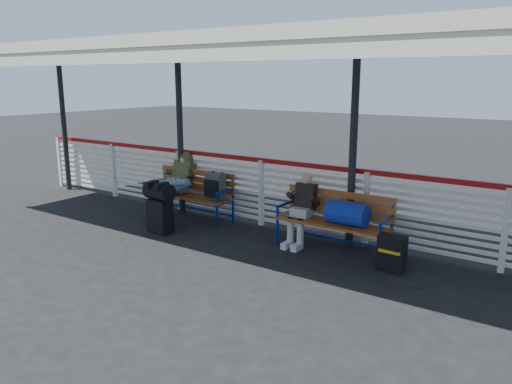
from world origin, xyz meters
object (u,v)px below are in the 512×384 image
Objects in this scene: bench_right at (341,215)px; suitcase_side at (392,253)px; bench_left at (200,188)px; companion_person at (302,208)px; luggage_stack at (160,206)px; traveler_man at (173,183)px.

bench_right reaches higher than suitcase_side.
bench_left is 3.50× the size of suitcase_side.
companion_person is (2.29, -0.17, -0.00)m from bench_left.
luggage_stack is 0.81m from traveler_man.
companion_person reaches higher than suitcase_side.
bench_left is at bearing 93.17° from luggage_stack.
bench_left is (0.02, 1.03, 0.12)m from luggage_stack.
luggage_stack is at bearing -169.12° from suitcase_side.
luggage_stack is at bearing -163.96° from bench_right.
luggage_stack is 3.96m from suitcase_side.
traveler_man is at bearing -177.01° from bench_right.
suitcase_side is (0.92, -0.30, -0.34)m from bench_right.
suitcase_side is (3.91, 0.56, -0.22)m from luggage_stack.
traveler_man is (-0.36, -0.34, 0.13)m from bench_left.
suitcase_side is at bearing -6.90° from bench_left.
luggage_stack is at bearing -90.92° from bench_left.
bench_left is at bearing 43.50° from traveler_man.
bench_left is 0.51m from traveler_man.
luggage_stack is at bearing -159.67° from companion_person.
companion_person is (-0.68, -0.00, -0.00)m from bench_right.
bench_left is at bearing 176.75° from bench_right.
bench_right is at bearing 20.12° from luggage_stack.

